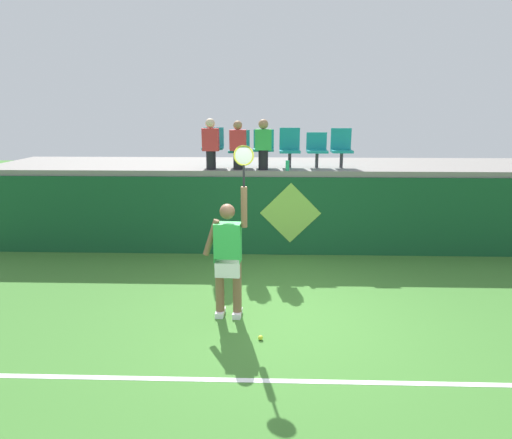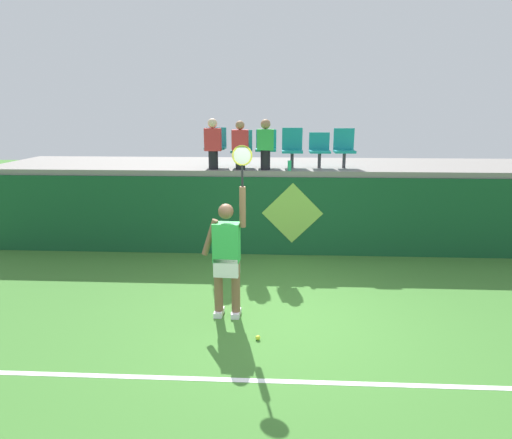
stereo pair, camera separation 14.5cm
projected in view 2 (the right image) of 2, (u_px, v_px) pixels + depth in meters
name	position (u px, v px, depth m)	size (l,w,h in m)	color
ground_plane	(278.00, 319.00, 6.50)	(40.00, 40.00, 0.00)	#3D752D
court_back_wall	(279.00, 216.00, 9.25)	(12.89, 0.20, 1.66)	#144C28
spectator_platform	(279.00, 166.00, 10.25)	(12.89, 2.62, 0.12)	gray
court_baseline_stripe	(277.00, 381.00, 5.01)	(11.60, 0.08, 0.01)	white
tennis_player	(227.00, 254.00, 6.37)	(0.75, 0.29, 2.54)	white
tennis_ball	(258.00, 338.00, 5.90)	(0.07, 0.07, 0.07)	#D1E533
water_bottle	(290.00, 166.00, 9.04)	(0.08, 0.08, 0.21)	#26B272
stadium_chair_0	(216.00, 145.00, 9.55)	(0.44, 0.42, 0.85)	#38383D
stadium_chair_1	(242.00, 147.00, 9.54)	(0.44, 0.42, 0.79)	#38383D
stadium_chair_2	(266.00, 146.00, 9.50)	(0.44, 0.42, 0.80)	#38383D
stadium_chair_3	(292.00, 147.00, 9.49)	(0.44, 0.42, 0.84)	#38383D
stadium_chair_4	(319.00, 148.00, 9.45)	(0.44, 0.42, 0.74)	#38383D
stadium_chair_5	(344.00, 147.00, 9.43)	(0.44, 0.42, 0.83)	#38383D
spectator_0	(213.00, 143.00, 9.14)	(0.34, 0.20, 1.05)	black
spectator_1	(240.00, 144.00, 9.13)	(0.34, 0.20, 1.00)	black
spectator_2	(265.00, 144.00, 9.07)	(0.34, 0.20, 1.03)	black
wall_signage_mount	(292.00, 255.00, 9.33)	(1.27, 0.01, 1.55)	#144C28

